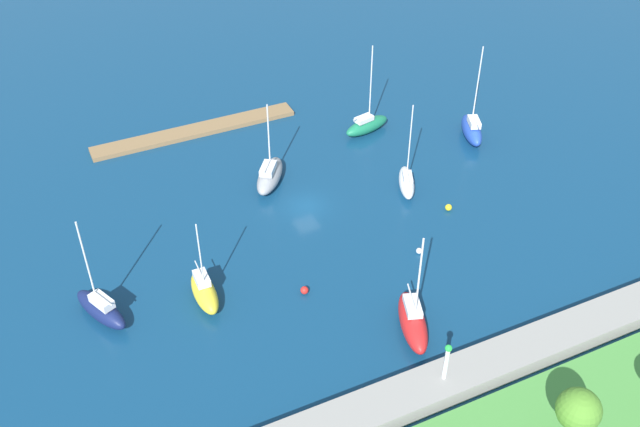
{
  "coord_description": "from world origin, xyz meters",
  "views": [
    {
      "loc": [
        24.41,
        55.91,
        47.32
      ],
      "look_at": [
        0.0,
        3.48,
        1.5
      ],
      "focal_mm": 40.78,
      "sensor_mm": 36.0,
      "label": 1
    }
  ],
  "objects_px": {
    "sailboat_red_lone_south": "(413,321)",
    "mooring_buoy_white": "(419,251)",
    "park_tree_west": "(579,410)",
    "harbor_beacon": "(447,359)",
    "sailboat_blue_mid_basin": "(472,129)",
    "sailboat_green_west_end": "(367,125)",
    "pier_dock": "(195,131)",
    "sailboat_white_far_south": "(407,182)",
    "sailboat_gray_lone_north": "(270,175)",
    "mooring_buoy_yellow": "(449,207)",
    "mooring_buoy_red": "(304,290)",
    "sailboat_navy_off_beacon": "(101,308)",
    "sailboat_yellow_east_end": "(204,291)"
  },
  "relations": [
    {
      "from": "sailboat_red_lone_south",
      "to": "harbor_beacon",
      "type": "bearing_deg",
      "value": 9.99
    },
    {
      "from": "mooring_buoy_white",
      "to": "mooring_buoy_yellow",
      "type": "bearing_deg",
      "value": -144.13
    },
    {
      "from": "harbor_beacon",
      "to": "sailboat_gray_lone_north",
      "type": "relative_size",
      "value": 0.38
    },
    {
      "from": "mooring_buoy_white",
      "to": "mooring_buoy_red",
      "type": "xyz_separation_m",
      "value": [
        12.45,
        0.33,
        0.07
      ]
    },
    {
      "from": "park_tree_west",
      "to": "sailboat_navy_off_beacon",
      "type": "distance_m",
      "value": 39.98
    },
    {
      "from": "sailboat_red_lone_south",
      "to": "mooring_buoy_red",
      "type": "relative_size",
      "value": 14.51
    },
    {
      "from": "sailboat_gray_lone_north",
      "to": "sailboat_yellow_east_end",
      "type": "distance_m",
      "value": 18.78
    },
    {
      "from": "mooring_buoy_red",
      "to": "mooring_buoy_yellow",
      "type": "height_order",
      "value": "mooring_buoy_red"
    },
    {
      "from": "harbor_beacon",
      "to": "sailboat_blue_mid_basin",
      "type": "xyz_separation_m",
      "value": [
        -23.42,
        -30.42,
        -2.39
      ]
    },
    {
      "from": "sailboat_yellow_east_end",
      "to": "mooring_buoy_yellow",
      "type": "relative_size",
      "value": 12.8
    },
    {
      "from": "pier_dock",
      "to": "sailboat_yellow_east_end",
      "type": "height_order",
      "value": "sailboat_yellow_east_end"
    },
    {
      "from": "sailboat_white_far_south",
      "to": "sailboat_gray_lone_north",
      "type": "bearing_deg",
      "value": 85.86
    },
    {
      "from": "park_tree_west",
      "to": "sailboat_gray_lone_north",
      "type": "bearing_deg",
      "value": -79.86
    },
    {
      "from": "sailboat_blue_mid_basin",
      "to": "sailboat_yellow_east_end",
      "type": "bearing_deg",
      "value": 129.96
    },
    {
      "from": "park_tree_west",
      "to": "sailboat_red_lone_south",
      "type": "bearing_deg",
      "value": -74.41
    },
    {
      "from": "sailboat_green_west_end",
      "to": "mooring_buoy_yellow",
      "type": "height_order",
      "value": "sailboat_green_west_end"
    },
    {
      "from": "harbor_beacon",
      "to": "sailboat_navy_off_beacon",
      "type": "height_order",
      "value": "sailboat_navy_off_beacon"
    },
    {
      "from": "mooring_buoy_red",
      "to": "mooring_buoy_yellow",
      "type": "bearing_deg",
      "value": -165.31
    },
    {
      "from": "sailboat_white_far_south",
      "to": "mooring_buoy_white",
      "type": "bearing_deg",
      "value": -178.54
    },
    {
      "from": "sailboat_yellow_east_end",
      "to": "mooring_buoy_red",
      "type": "relative_size",
      "value": 12.24
    },
    {
      "from": "sailboat_gray_lone_north",
      "to": "sailboat_yellow_east_end",
      "type": "relative_size",
      "value": 1.06
    },
    {
      "from": "sailboat_gray_lone_north",
      "to": "mooring_buoy_yellow",
      "type": "distance_m",
      "value": 19.68
    },
    {
      "from": "pier_dock",
      "to": "harbor_beacon",
      "type": "height_order",
      "value": "harbor_beacon"
    },
    {
      "from": "harbor_beacon",
      "to": "sailboat_white_far_south",
      "type": "distance_m",
      "value": 27.22
    },
    {
      "from": "sailboat_white_far_south",
      "to": "park_tree_west",
      "type": "bearing_deg",
      "value": -165.08
    },
    {
      "from": "sailboat_gray_lone_north",
      "to": "mooring_buoy_white",
      "type": "xyz_separation_m",
      "value": [
        -8.9,
        17.01,
        -0.82
      ]
    },
    {
      "from": "sailboat_green_west_end",
      "to": "sailboat_gray_lone_north",
      "type": "relative_size",
      "value": 1.16
    },
    {
      "from": "sailboat_green_west_end",
      "to": "mooring_buoy_red",
      "type": "relative_size",
      "value": 15.1
    },
    {
      "from": "sailboat_navy_off_beacon",
      "to": "mooring_buoy_yellow",
      "type": "bearing_deg",
      "value": -114.18
    },
    {
      "from": "sailboat_blue_mid_basin",
      "to": "sailboat_navy_off_beacon",
      "type": "relative_size",
      "value": 1.1
    },
    {
      "from": "pier_dock",
      "to": "mooring_buoy_yellow",
      "type": "xyz_separation_m",
      "value": [
        -19.64,
        26.07,
        0.09
      ]
    },
    {
      "from": "sailboat_yellow_east_end",
      "to": "mooring_buoy_white",
      "type": "bearing_deg",
      "value": 83.98
    },
    {
      "from": "sailboat_green_west_end",
      "to": "sailboat_gray_lone_north",
      "type": "xyz_separation_m",
      "value": [
        14.68,
        4.96,
        0.12
      ]
    },
    {
      "from": "sailboat_green_west_end",
      "to": "sailboat_blue_mid_basin",
      "type": "height_order",
      "value": "sailboat_blue_mid_basin"
    },
    {
      "from": "pier_dock",
      "to": "sailboat_gray_lone_north",
      "type": "relative_size",
      "value": 2.59
    },
    {
      "from": "sailboat_blue_mid_basin",
      "to": "sailboat_navy_off_beacon",
      "type": "distance_m",
      "value": 47.76
    },
    {
      "from": "sailboat_red_lone_south",
      "to": "mooring_buoy_white",
      "type": "bearing_deg",
      "value": 164.48
    },
    {
      "from": "sailboat_white_far_south",
      "to": "mooring_buoy_white",
      "type": "relative_size",
      "value": 17.18
    },
    {
      "from": "sailboat_white_far_south",
      "to": "sailboat_red_lone_south",
      "type": "height_order",
      "value": "sailboat_red_lone_south"
    },
    {
      "from": "pier_dock",
      "to": "sailboat_blue_mid_basin",
      "type": "height_order",
      "value": "sailboat_blue_mid_basin"
    },
    {
      "from": "sailboat_red_lone_south",
      "to": "mooring_buoy_red",
      "type": "xyz_separation_m",
      "value": [
        6.6,
        -8.17,
        -0.83
      ]
    },
    {
      "from": "sailboat_blue_mid_basin",
      "to": "sailboat_green_west_end",
      "type": "bearing_deg",
      "value": 79.94
    },
    {
      "from": "sailboat_gray_lone_north",
      "to": "mooring_buoy_white",
      "type": "height_order",
      "value": "sailboat_gray_lone_north"
    },
    {
      "from": "mooring_buoy_white",
      "to": "mooring_buoy_yellow",
      "type": "distance_m",
      "value": 7.86
    },
    {
      "from": "sailboat_red_lone_south",
      "to": "sailboat_gray_lone_north",
      "type": "relative_size",
      "value": 1.12
    },
    {
      "from": "pier_dock",
      "to": "sailboat_navy_off_beacon",
      "type": "distance_m",
      "value": 31.1
    },
    {
      "from": "mooring_buoy_red",
      "to": "sailboat_white_far_south",
      "type": "bearing_deg",
      "value": -148.9
    },
    {
      "from": "sailboat_blue_mid_basin",
      "to": "sailboat_navy_off_beacon",
      "type": "bearing_deg",
      "value": 124.49
    },
    {
      "from": "sailboat_white_far_south",
      "to": "sailboat_green_west_end",
      "type": "bearing_deg",
      "value": 17.64
    },
    {
      "from": "sailboat_red_lone_south",
      "to": "park_tree_west",
      "type": "bearing_deg",
      "value": 34.61
    }
  ]
}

